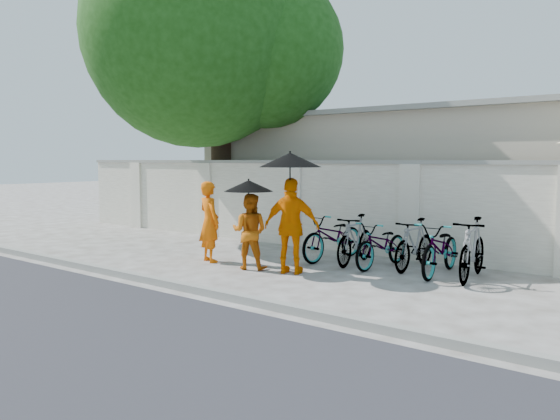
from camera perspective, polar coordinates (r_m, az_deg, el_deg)
The scene contains 16 objects.
ground at distance 10.35m, azimuth -4.12°, elevation -6.39°, with size 80.00×80.00×0.00m, color #B4B3B1.
kerb at distance 9.17m, azimuth -11.27°, elevation -7.62°, with size 40.00×0.16×0.12m, color gray.
compound_wall at distance 12.25m, azimuth 9.42°, elevation 0.10°, with size 20.00×0.30×2.00m, color white.
building_behind at distance 15.32m, azimuth 19.54°, elevation 3.14°, with size 14.00×6.00×3.20m, color #B4A590.
shade_tree at distance 15.12m, azimuth -7.24°, elevation 16.72°, with size 6.70×6.20×8.20m.
monk_left at distance 11.24m, azimuth -7.39°, elevation -1.22°, with size 0.60×0.40×1.65m, color #E85B06.
monk_center at distance 10.42m, azimuth -3.19°, elevation -2.25°, with size 0.71×0.55×1.45m, color #C2590A.
parasol_center at distance 10.25m, azimuth -3.30°, elevation 2.54°, with size 0.93×0.93×0.89m.
monk_right at distance 9.97m, azimuth 1.23°, elevation -1.68°, with size 1.03×0.43×1.77m, color orange.
parasol_right at distance 9.82m, azimuth 1.06°, elevation 5.25°, with size 1.13×1.13×1.22m.
bike_0 at distance 11.41m, azimuth 5.61°, elevation -2.78°, with size 0.66×1.89×0.99m, color slate.
bike_1 at distance 11.02m, azimuth 7.87°, elevation -3.08°, with size 0.47×1.66×0.99m, color slate.
bike_2 at distance 10.77m, azimuth 10.62°, elevation -3.56°, with size 0.60×1.72×0.90m, color slate.
bike_3 at distance 10.68m, azimuth 13.87°, elevation -3.51°, with size 0.46×1.62×0.97m, color slate.
bike_4 at distance 10.31m, azimuth 16.47°, elevation -3.88°, with size 0.65×1.86×0.98m, color slate.
bike_5 at distance 10.05m, azimuth 19.47°, elevation -3.88°, with size 0.51×1.81×1.09m, color slate.
Camera 1 is at (6.76, -7.56, 2.09)m, focal length 35.00 mm.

